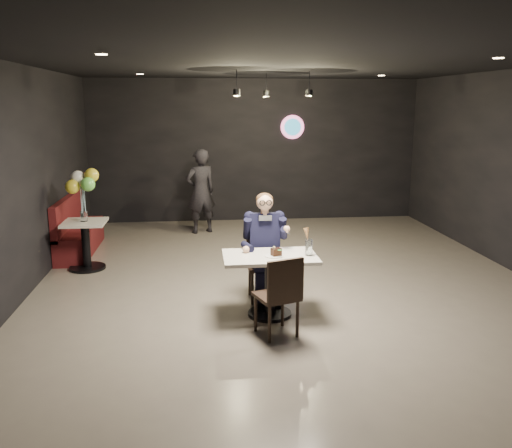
{
  "coord_description": "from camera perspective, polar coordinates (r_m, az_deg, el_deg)",
  "views": [
    {
      "loc": [
        -1.22,
        -7.07,
        2.5
      ],
      "look_at": [
        -0.5,
        -0.39,
        1.0
      ],
      "focal_mm": 38.0,
      "sensor_mm": 36.0,
      "label": 1
    }
  ],
  "objects": [
    {
      "name": "floor",
      "position": [
        7.59,
        3.47,
        -6.61
      ],
      "size": [
        9.0,
        9.0,
        0.0
      ],
      "primitive_type": "plane",
      "color": "slate",
      "rests_on": "ground"
    },
    {
      "name": "main_table",
      "position": [
        6.49,
        1.46,
        -6.49
      ],
      "size": [
        1.1,
        0.7,
        0.75
      ],
      "primitive_type": "cube",
      "color": "white",
      "rests_on": "floor"
    },
    {
      "name": "cake_slice",
      "position": [
        6.32,
        2.14,
        -2.98
      ],
      "size": [
        0.13,
        0.12,
        0.08
      ],
      "primitive_type": "cube",
      "rotation": [
        0.0,
        0.0,
        0.35
      ],
      "color": "black",
      "rests_on": "dessert_plate"
    },
    {
      "name": "chair_far",
      "position": [
        6.98,
        0.87,
        -4.36
      ],
      "size": [
        0.42,
        0.46,
        0.92
      ],
      "primitive_type": "cube",
      "color": "black",
      "rests_on": "floor"
    },
    {
      "name": "pendant_lights",
      "position": [
        9.16,
        1.58,
        15.0
      ],
      "size": [
        1.4,
        1.2,
        0.36
      ],
      "primitive_type": "cube",
      "color": "black",
      "rests_on": "floor"
    },
    {
      "name": "sundae_glass",
      "position": [
        6.38,
        5.58,
        -2.46
      ],
      "size": [
        0.09,
        0.09,
        0.19
      ],
      "primitive_type": "cylinder",
      "color": "silver",
      "rests_on": "main_table"
    },
    {
      "name": "chair_near",
      "position": [
        5.95,
        2.16,
        -7.44
      ],
      "size": [
        0.55,
        0.57,
        0.92
      ],
      "primitive_type": "cube",
      "rotation": [
        0.0,
        0.0,
        0.34
      ],
      "color": "black",
      "rests_on": "floor"
    },
    {
      "name": "passerby",
      "position": [
        10.6,
        -5.84,
        3.44
      ],
      "size": [
        0.7,
        0.59,
        1.64
      ],
      "primitive_type": "imported",
      "rotation": [
        0.0,
        0.0,
        3.52
      ],
      "color": "black",
      "rests_on": "floor"
    },
    {
      "name": "mint_leaf",
      "position": [
        6.25,
        2.55,
        -2.76
      ],
      "size": [
        0.06,
        0.04,
        0.01
      ],
      "primitive_type": "ellipsoid",
      "color": "green",
      "rests_on": "cake_slice"
    },
    {
      "name": "balloon_vase",
      "position": [
        8.57,
        -17.65,
        0.79
      ],
      "size": [
        0.11,
        0.11,
        0.16
      ],
      "primitive_type": "cylinder",
      "color": "silver",
      "rests_on": "side_table"
    },
    {
      "name": "seated_man",
      "position": [
        6.91,
        0.87,
        -2.3
      ],
      "size": [
        0.6,
        0.8,
        1.44
      ],
      "primitive_type": "cube",
      "color": "black",
      "rests_on": "floor"
    },
    {
      "name": "wafer_cone",
      "position": [
        6.36,
        5.38,
        -1.05
      ],
      "size": [
        0.09,
        0.09,
        0.14
      ],
      "primitive_type": "cone",
      "rotation": [
        0.0,
        0.0,
        0.26
      ],
      "color": "tan",
      "rests_on": "sundae_glass"
    },
    {
      "name": "balloon_bunch",
      "position": [
        8.51,
        -17.83,
        3.36
      ],
      "size": [
        0.39,
        0.39,
        0.64
      ],
      "primitive_type": "cube",
      "color": "gold",
      "rests_on": "balloon_vase"
    },
    {
      "name": "wall_sign",
      "position": [
        11.72,
        3.85,
        10.15
      ],
      "size": [
        0.5,
        0.06,
        0.5
      ],
      "primitive_type": null,
      "color": "pink",
      "rests_on": "floor"
    },
    {
      "name": "side_table",
      "position": [
        8.67,
        -17.46,
        -2.03
      ],
      "size": [
        0.63,
        0.63,
        0.79
      ],
      "primitive_type": "cube",
      "color": "white",
      "rests_on": "floor"
    },
    {
      "name": "booth_bench",
      "position": [
        9.66,
        -18.12,
        -0.11
      ],
      "size": [
        0.47,
        1.9,
        0.95
      ],
      "primitive_type": "cube",
      "color": "#4D1012",
      "rests_on": "floor"
    },
    {
      "name": "dessert_plate",
      "position": [
        6.33,
        1.91,
        -3.37
      ],
      "size": [
        0.22,
        0.22,
        0.01
      ],
      "primitive_type": "cylinder",
      "color": "white",
      "rests_on": "main_table"
    }
  ]
}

